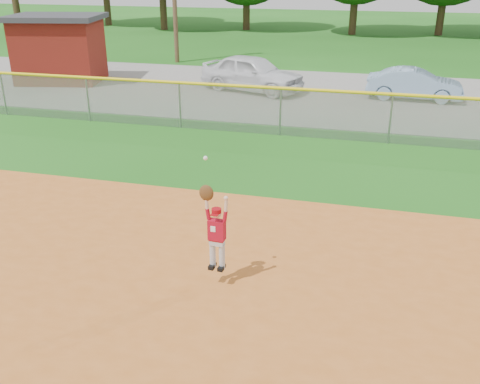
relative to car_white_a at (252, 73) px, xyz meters
name	(u,v)px	position (x,y,z in m)	size (l,w,h in m)	color
ground	(158,324)	(2.29, -15.87, -0.78)	(120.00, 120.00, 0.00)	#1B5A14
parking_strip	(306,94)	(2.29, 0.13, -0.77)	(44.00, 10.00, 0.03)	slate
car_white_a	(252,73)	(0.00, 0.00, 0.00)	(1.78, 4.43, 1.51)	silver
car_blue	(414,84)	(6.55, 0.13, -0.15)	(1.28, 3.67, 1.21)	#7B9AB8
utility_shed	(59,48)	(-8.90, -0.20, 0.72)	(4.47, 3.79, 2.95)	#5C140D
outfield_fence	(280,108)	(2.29, -5.87, 0.10)	(40.06, 0.10, 1.55)	gray
ballplayer	(215,228)	(2.84, -14.61, 0.29)	(0.49, 0.22, 1.96)	silver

